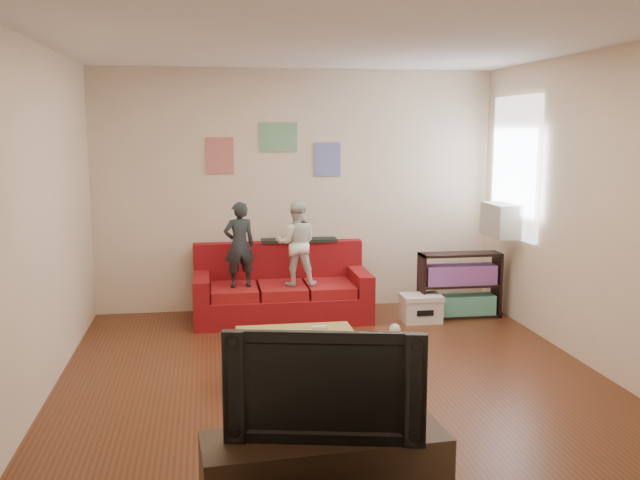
{
  "coord_description": "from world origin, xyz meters",
  "views": [
    {
      "loc": [
        -0.99,
        -5.47,
        2.05
      ],
      "look_at": [
        0.0,
        0.8,
        1.05
      ],
      "focal_mm": 40.0,
      "sensor_mm": 36.0,
      "label": 1
    }
  ],
  "objects": [
    {
      "name": "room_shell",
      "position": [
        0.0,
        0.0,
        1.35
      ],
      "size": [
        4.52,
        5.02,
        2.72
      ],
      "color": "#5D2C17",
      "rests_on": "ground"
    },
    {
      "name": "sofa",
      "position": [
        -0.23,
        2.06,
        0.28
      ],
      "size": [
        1.87,
        0.86,
        0.82
      ],
      "color": "maroon",
      "rests_on": "ground"
    },
    {
      "name": "child_a",
      "position": [
        -0.68,
        1.9,
        0.85
      ],
      "size": [
        0.36,
        0.28,
        0.9
      ],
      "primitive_type": "imported",
      "rotation": [
        0.0,
        0.0,
        3.34
      ],
      "color": "#23292E",
      "rests_on": "sofa"
    },
    {
      "name": "child_b",
      "position": [
        -0.08,
        1.9,
        0.84
      ],
      "size": [
        0.47,
        0.39,
        0.9
      ],
      "primitive_type": "imported",
      "rotation": [
        0.0,
        0.0,
        3.03
      ],
      "color": "white",
      "rests_on": "sofa"
    },
    {
      "name": "coffee_table",
      "position": [
        -0.32,
        0.04,
        0.36
      ],
      "size": [
        0.94,
        0.52,
        0.42
      ],
      "color": "#A68A44",
      "rests_on": "ground"
    },
    {
      "name": "remote",
      "position": [
        -0.57,
        -0.08,
        0.44
      ],
      "size": [
        0.22,
        0.08,
        0.02
      ],
      "primitive_type": "cube",
      "rotation": [
        0.0,
        0.0,
        0.1
      ],
      "color": "black",
      "rests_on": "coffee_table"
    },
    {
      "name": "game_controller",
      "position": [
        -0.12,
        0.09,
        0.44
      ],
      "size": [
        0.13,
        0.04,
        0.03
      ],
      "primitive_type": "cube",
      "rotation": [
        0.0,
        0.0,
        0.04
      ],
      "color": "white",
      "rests_on": "coffee_table"
    },
    {
      "name": "bookshelf",
      "position": [
        1.7,
        1.8,
        0.32
      ],
      "size": [
        0.89,
        0.27,
        0.71
      ],
      "color": "black",
      "rests_on": "ground"
    },
    {
      "name": "window",
      "position": [
        2.22,
        1.65,
        1.64
      ],
      "size": [
        0.04,
        1.08,
        1.48
      ],
      "primitive_type": "cube",
      "color": "white",
      "rests_on": "room_shell"
    },
    {
      "name": "ac_unit",
      "position": [
        2.1,
        1.65,
        1.08
      ],
      "size": [
        0.28,
        0.55,
        0.35
      ],
      "primitive_type": "cube",
      "color": "#B7B2A3",
      "rests_on": "window"
    },
    {
      "name": "artwork_left",
      "position": [
        -0.85,
        2.48,
        1.75
      ],
      "size": [
        0.3,
        0.01,
        0.4
      ],
      "primitive_type": "cube",
      "color": "#D87266",
      "rests_on": "room_shell"
    },
    {
      "name": "artwork_center",
      "position": [
        -0.2,
        2.48,
        1.95
      ],
      "size": [
        0.42,
        0.01,
        0.32
      ],
      "primitive_type": "cube",
      "color": "#72B27F",
      "rests_on": "room_shell"
    },
    {
      "name": "artwork_right",
      "position": [
        0.35,
        2.48,
        1.7
      ],
      "size": [
        0.3,
        0.01,
        0.38
      ],
      "primitive_type": "cube",
      "color": "#727FCC",
      "rests_on": "room_shell"
    },
    {
      "name": "file_box",
      "position": [
        1.23,
        1.67,
        0.15
      ],
      "size": [
        0.42,
        0.32,
        0.29
      ],
      "color": "white",
      "rests_on": "ground"
    },
    {
      "name": "tv_stand",
      "position": [
        -0.42,
        -2.04,
        0.24
      ],
      "size": [
        1.3,
        0.52,
        0.48
      ],
      "primitive_type": "cube",
      "rotation": [
        0.0,
        0.0,
        0.08
      ],
      "color": "#3B291C",
      "rests_on": "ground"
    },
    {
      "name": "television",
      "position": [
        -0.42,
        -2.04,
        0.77
      ],
      "size": [
        1.02,
        0.34,
        0.58
      ],
      "primitive_type": "imported",
      "rotation": [
        0.0,
        0.0,
        -0.21
      ],
      "color": "black",
      "rests_on": "tv_stand"
    },
    {
      "name": "tissue",
      "position": [
        0.83,
        1.24,
        0.06
      ],
      "size": [
        0.13,
        0.13,
        0.11
      ],
      "primitive_type": "sphere",
      "rotation": [
        0.0,
        0.0,
        -0.2
      ],
      "color": "white",
      "rests_on": "ground"
    }
  ]
}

